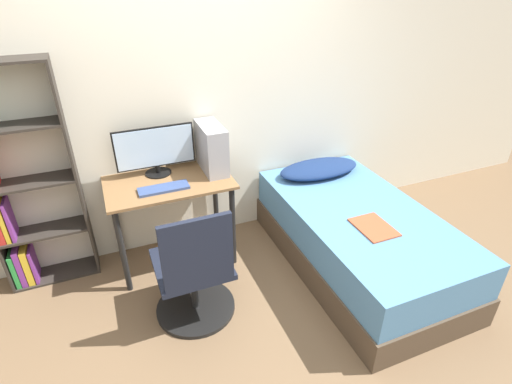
{
  "coord_description": "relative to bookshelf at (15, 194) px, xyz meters",
  "views": [
    {
      "loc": [
        -0.71,
        -1.65,
        2.19
      ],
      "look_at": [
        0.25,
        0.68,
        0.75
      ],
      "focal_mm": 28.0,
      "sensor_mm": 36.0,
      "label": 1
    }
  ],
  "objects": [
    {
      "name": "bookshelf",
      "position": [
        0.0,
        0.0,
        0.0
      ],
      "size": [
        0.63,
        0.23,
        1.69
      ],
      "color": "#2D2823",
      "rests_on": "ground_plane"
    },
    {
      "name": "ground_plane",
      "position": [
        1.36,
        -1.26,
        -0.78
      ],
      "size": [
        14.0,
        14.0,
        0.0
      ],
      "primitive_type": "plane",
      "color": "brown"
    },
    {
      "name": "pillow",
      "position": [
        2.4,
        -0.14,
        -0.19
      ],
      "size": [
        0.76,
        0.36,
        0.11
      ],
      "color": "navy",
      "rests_on": "bed"
    },
    {
      "name": "office_chair",
      "position": [
        1.05,
        -0.85,
        -0.44
      ],
      "size": [
        0.57,
        0.57,
        0.92
      ],
      "color": "black",
      "rests_on": "ground_plane"
    },
    {
      "name": "bed",
      "position": [
        2.4,
        -0.81,
        -0.52
      ],
      "size": [
        1.0,
        1.85,
        0.53
      ],
      "color": "#4C3D2D",
      "rests_on": "ground_plane"
    },
    {
      "name": "magazine",
      "position": [
        2.34,
        -1.04,
        -0.24
      ],
      "size": [
        0.24,
        0.32,
        0.01
      ],
      "color": "#B24C2D",
      "rests_on": "bed"
    },
    {
      "name": "wall_back",
      "position": [
        1.36,
        0.14,
        0.47
      ],
      "size": [
        8.0,
        0.05,
        2.5
      ],
      "color": "silver",
      "rests_on": "ground_plane"
    },
    {
      "name": "keyboard",
      "position": [
        0.99,
        -0.28,
        -0.03
      ],
      "size": [
        0.37,
        0.13,
        0.02
      ],
      "color": "#33477A",
      "rests_on": "desk"
    },
    {
      "name": "desk",
      "position": [
        1.05,
        -0.17,
        -0.17
      ],
      "size": [
        0.96,
        0.57,
        0.74
      ],
      "color": "brown",
      "rests_on": "ground_plane"
    },
    {
      "name": "monitor",
      "position": [
        1.01,
        0.0,
        0.17
      ],
      "size": [
        0.61,
        0.2,
        0.39
      ],
      "color": "black",
      "rests_on": "desk"
    },
    {
      "name": "pc_tower",
      "position": [
        1.43,
        -0.1,
        0.15
      ],
      "size": [
        0.17,
        0.39,
        0.38
      ],
      "color": "#99999E",
      "rests_on": "desk"
    }
  ]
}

